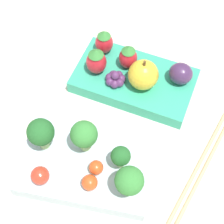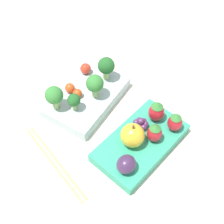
{
  "view_description": "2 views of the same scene",
  "coord_description": "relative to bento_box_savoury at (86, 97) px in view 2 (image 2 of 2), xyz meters",
  "views": [
    {
      "loc": [
        -0.1,
        0.28,
        0.52
      ],
      "look_at": [
        0.0,
        0.0,
        0.04
      ],
      "focal_mm": 60.0,
      "sensor_mm": 36.0,
      "label": 1
    },
    {
      "loc": [
        -0.31,
        -0.26,
        0.56
      ],
      "look_at": [
        0.0,
        0.0,
        0.04
      ],
      "focal_mm": 50.0,
      "sensor_mm": 36.0,
      "label": 2
    }
  ],
  "objects": [
    {
      "name": "bento_box_fruit",
      "position": [
        -0.02,
        -0.17,
        -0.0
      ],
      "size": [
        0.2,
        0.11,
        0.02
      ],
      "color": "#33A87F",
      "rests_on": "ground_plane"
    },
    {
      "name": "strawberry_0",
      "position": [
        0.05,
        -0.2,
        0.03
      ],
      "size": [
        0.03,
        0.03,
        0.05
      ],
      "color": "red",
      "rests_on": "bento_box_fruit"
    },
    {
      "name": "strawberry_2",
      "position": [
        0.05,
        -0.16,
        0.04
      ],
      "size": [
        0.03,
        0.03,
        0.05
      ],
      "color": "red",
      "rests_on": "bento_box_fruit"
    },
    {
      "name": "grape_cluster",
      "position": [
        0.01,
        -0.15,
        0.02
      ],
      "size": [
        0.03,
        0.03,
        0.02
      ],
      "color": "#562D5B",
      "rests_on": "bento_box_fruit"
    },
    {
      "name": "cherry_tomato_2",
      "position": [
        -0.02,
        0.01,
        0.02
      ],
      "size": [
        0.02,
        0.02,
        0.02
      ],
      "color": "#DB4C1E",
      "rests_on": "bento_box_savoury"
    },
    {
      "name": "strawberry_1",
      "position": [
        0.0,
        -0.19,
        0.03
      ],
      "size": [
        0.03,
        0.03,
        0.05
      ],
      "color": "red",
      "rests_on": "bento_box_fruit"
    },
    {
      "name": "broccoli_floret_1",
      "position": [
        0.01,
        -0.02,
        0.05
      ],
      "size": [
        0.04,
        0.04,
        0.06
      ],
      "color": "#93B770",
      "rests_on": "bento_box_savoury"
    },
    {
      "name": "broccoli_floret_2",
      "position": [
        -0.07,
        0.02,
        0.05
      ],
      "size": [
        0.04,
        0.04,
        0.06
      ],
      "color": "#93B770",
      "rests_on": "bento_box_savoury"
    },
    {
      "name": "cherry_tomato_1",
      "position": [
        -0.02,
        0.03,
        0.02
      ],
      "size": [
        0.02,
        0.02,
        0.02
      ],
      "color": "#DB4C1E",
      "rests_on": "bento_box_savoury"
    },
    {
      "name": "plum",
      "position": [
        -0.09,
        -0.19,
        0.03
      ],
      "size": [
        0.04,
        0.04,
        0.03
      ],
      "color": "#42284C",
      "rests_on": "bento_box_fruit"
    },
    {
      "name": "ground_plane",
      "position": [
        -0.01,
        -0.09,
        -0.01
      ],
      "size": [
        4.0,
        4.0,
        0.0
      ],
      "primitive_type": "plane",
      "color": "beige"
    },
    {
      "name": "bento_box_savoury",
      "position": [
        0.0,
        0.0,
        0.0
      ],
      "size": [
        0.21,
        0.15,
        0.03
      ],
      "color": "silver",
      "rests_on": "ground_plane"
    },
    {
      "name": "broccoli_floret_0",
      "position": [
        0.07,
        -0.0,
        0.05
      ],
      "size": [
        0.04,
        0.04,
        0.06
      ],
      "color": "#93B770",
      "rests_on": "bento_box_savoury"
    },
    {
      "name": "chopsticks_pair",
      "position": [
        -0.16,
        -0.06,
        -0.01
      ],
      "size": [
        0.06,
        0.21,
        0.01
      ],
      "color": "tan",
      "rests_on": "ground_plane"
    },
    {
      "name": "apple",
      "position": [
        -0.03,
        -0.16,
        0.04
      ],
      "size": [
        0.05,
        0.05,
        0.06
      ],
      "color": "gold",
      "rests_on": "bento_box_fruit"
    },
    {
      "name": "broccoli_floret_3",
      "position": [
        -0.05,
        -0.01,
        0.04
      ],
      "size": [
        0.03,
        0.03,
        0.04
      ],
      "color": "#93B770",
      "rests_on": "bento_box_savoury"
    },
    {
      "name": "cherry_tomato_0",
      "position": [
        0.05,
        0.05,
        0.03
      ],
      "size": [
        0.03,
        0.03,
        0.03
      ],
      "color": "red",
      "rests_on": "bento_box_savoury"
    }
  ]
}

